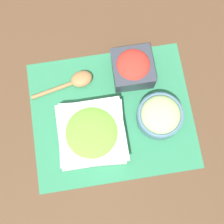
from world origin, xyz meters
TOP-DOWN VIEW (x-y plane):
  - ground_plane at (0.00, 0.00)m, footprint 3.00×3.00m
  - placemat at (0.00, 0.00)m, footprint 0.47×0.39m
  - cucumber_bowl at (0.13, -0.03)m, footprint 0.13×0.13m
  - lettuce_bowl at (-0.07, -0.05)m, footprint 0.19×0.19m
  - tomato_bowl at (0.08, 0.12)m, footprint 0.12×0.12m
  - wooden_spoon at (-0.09, 0.12)m, footprint 0.19×0.07m

SIDE VIEW (x-z plane):
  - ground_plane at x=0.00m, z-range 0.00..0.00m
  - placemat at x=0.00m, z-range 0.00..0.00m
  - wooden_spoon at x=-0.09m, z-range 0.00..0.03m
  - lettuce_bowl at x=-0.07m, z-range 0.00..0.06m
  - cucumber_bowl at x=0.13m, z-range 0.00..0.08m
  - tomato_bowl at x=0.08m, z-range 0.00..0.09m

